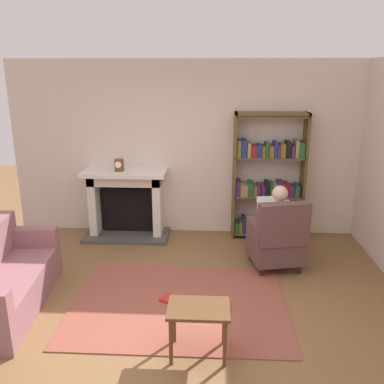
{
  "coord_description": "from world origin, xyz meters",
  "views": [
    {
      "loc": [
        0.36,
        -3.74,
        2.53
      ],
      "look_at": [
        0.1,
        1.2,
        1.05
      ],
      "focal_mm": 38.18,
      "sensor_mm": 36.0,
      "label": 1
    }
  ],
  "objects": [
    {
      "name": "side_table",
      "position": [
        0.25,
        -0.54,
        0.41
      ],
      "size": [
        0.56,
        0.39,
        0.49
      ],
      "color": "brown",
      "rests_on": "ground"
    },
    {
      "name": "seated_reader",
      "position": [
        1.19,
        1.33,
        0.62
      ],
      "size": [
        0.43,
        0.58,
        1.14
      ],
      "rotation": [
        0.0,
        0.0,
        3.35
      ],
      "color": "silver",
      "rests_on": "ground"
    },
    {
      "name": "sofa_floral",
      "position": [
        -1.92,
        0.11,
        0.32
      ],
      "size": [
        0.88,
        1.76,
        0.85
      ],
      "rotation": [
        0.0,
        0.0,
        1.67
      ],
      "color": "#8E5C63",
      "rests_on": "ground"
    },
    {
      "name": "mantel_clock",
      "position": [
        -1.05,
        2.2,
        1.16
      ],
      "size": [
        0.14,
        0.14,
        0.18
      ],
      "color": "brown",
      "rests_on": "fireplace"
    },
    {
      "name": "armchair_reading",
      "position": [
        1.21,
        1.21,
        0.42
      ],
      "size": [
        0.76,
        0.74,
        0.97
      ],
      "rotation": [
        0.0,
        0.0,
        3.35
      ],
      "color": "#331E14",
      "rests_on": "ground"
    },
    {
      "name": "bookshelf",
      "position": [
        1.21,
        2.33,
        0.93
      ],
      "size": [
        1.09,
        0.32,
        1.94
      ],
      "color": "brown",
      "rests_on": "ground"
    },
    {
      "name": "scattered_books",
      "position": [
        0.31,
        0.23,
        0.03
      ],
      "size": [
        0.82,
        0.45,
        0.04
      ],
      "color": "red",
      "rests_on": "area_rug"
    },
    {
      "name": "back_wall",
      "position": [
        0.0,
        2.55,
        1.35
      ],
      "size": [
        5.6,
        0.1,
        2.7
      ],
      "primitive_type": "cube",
      "color": "beige",
      "rests_on": "ground"
    },
    {
      "name": "fireplace",
      "position": [
        -0.98,
        2.3,
        0.57
      ],
      "size": [
        1.31,
        0.64,
        1.07
      ],
      "color": "#4C4742",
      "rests_on": "ground"
    },
    {
      "name": "ground",
      "position": [
        0.0,
        0.0,
        0.0
      ],
      "size": [
        14.0,
        14.0,
        0.0
      ],
      "primitive_type": "plane",
      "color": "brown"
    },
    {
      "name": "area_rug",
      "position": [
        0.0,
        0.3,
        0.01
      ],
      "size": [
        2.4,
        1.8,
        0.01
      ],
      "primitive_type": "cube",
      "color": "brown",
      "rests_on": "ground"
    }
  ]
}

